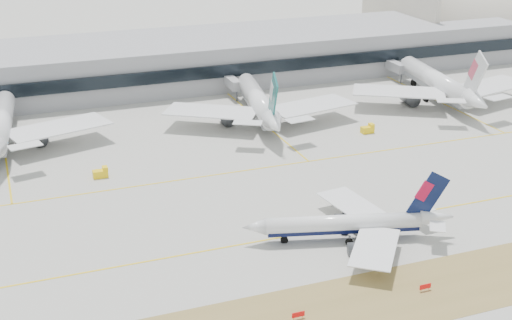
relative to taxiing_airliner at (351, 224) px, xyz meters
name	(u,v)px	position (x,y,z in m)	size (l,w,h in m)	color
ground	(272,226)	(-12.37, 10.68, -3.41)	(3000.00, 3000.00, 0.00)	#A6A49C
taxiing_airliner	(351,224)	(0.00, 0.00, 0.00)	(41.45, 35.38, 14.16)	white
widebody_eva	(0,126)	(-61.93, 79.71, 2.11)	(58.05, 57.08, 20.79)	white
widebody_cathay	(259,103)	(9.23, 74.77, 2.00)	(56.23, 55.71, 20.36)	white
widebody_china_air	(439,84)	(69.46, 72.92, 2.37)	(60.38, 59.62, 21.74)	white
terminal	(147,63)	(-12.37, 125.52, 4.09)	(280.00, 43.10, 15.00)	gray
hangar	(483,39)	(142.19, 145.68, -3.28)	(91.00, 60.00, 60.00)	beige
hold_sign_left	(298,315)	(-20.64, -21.32, -2.54)	(2.20, 0.15, 1.35)	red
hold_sign_right	(425,287)	(3.31, -21.32, -2.54)	(2.20, 0.15, 1.35)	red
gse_b	(101,173)	(-40.94, 48.92, -2.37)	(3.55, 2.00, 2.60)	yellow
gse_c	(368,129)	(34.02, 54.44, -2.37)	(3.55, 2.00, 2.60)	yellow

